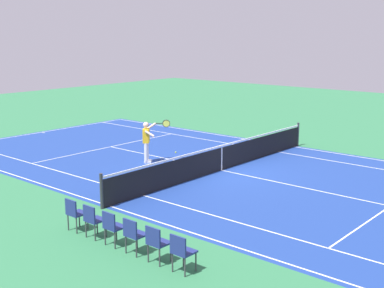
% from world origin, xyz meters
% --- Properties ---
extents(ground_plane, '(60.00, 60.00, 0.00)m').
position_xyz_m(ground_plane, '(0.00, 0.00, 0.00)').
color(ground_plane, '#2D7247').
extents(court_slab, '(24.20, 11.40, 0.00)m').
position_xyz_m(court_slab, '(0.00, 0.00, 0.00)').
color(court_slab, navy).
rests_on(court_slab, ground_plane).
extents(court_line_markings, '(23.85, 11.05, 0.01)m').
position_xyz_m(court_line_markings, '(0.00, 0.00, 0.00)').
color(court_line_markings, white).
rests_on(court_line_markings, ground_plane).
extents(tennis_net, '(0.10, 11.70, 1.08)m').
position_xyz_m(tennis_net, '(0.00, 0.00, 0.49)').
color(tennis_net, '#2D2D33').
rests_on(tennis_net, ground_plane).
extents(tennis_player_near, '(0.74, 1.08, 1.70)m').
position_xyz_m(tennis_player_near, '(3.01, 0.96, 0.93)').
color(tennis_player_near, white).
rests_on(tennis_player_near, ground_plane).
extents(tennis_ball, '(0.07, 0.07, 0.07)m').
position_xyz_m(tennis_ball, '(3.27, -1.01, 0.03)').
color(tennis_ball, '#CCE01E').
rests_on(tennis_ball, ground_plane).
extents(spectator_chair_0, '(0.44, 0.44, 0.88)m').
position_xyz_m(spectator_chair_0, '(-4.57, 7.38, 0.52)').
color(spectator_chair_0, '#38383D').
rests_on(spectator_chair_0, ground_plane).
extents(spectator_chair_1, '(0.44, 0.44, 0.88)m').
position_xyz_m(spectator_chair_1, '(-3.82, 7.38, 0.52)').
color(spectator_chair_1, '#38383D').
rests_on(spectator_chair_1, ground_plane).
extents(spectator_chair_2, '(0.44, 0.44, 0.88)m').
position_xyz_m(spectator_chair_2, '(-3.08, 7.38, 0.52)').
color(spectator_chair_2, '#38383D').
rests_on(spectator_chair_2, ground_plane).
extents(spectator_chair_3, '(0.44, 0.44, 0.88)m').
position_xyz_m(spectator_chair_3, '(-2.33, 7.38, 0.52)').
color(spectator_chair_3, '#38383D').
rests_on(spectator_chair_3, ground_plane).
extents(spectator_chair_4, '(0.44, 0.44, 0.88)m').
position_xyz_m(spectator_chair_4, '(-1.58, 7.38, 0.52)').
color(spectator_chair_4, '#38383D').
rests_on(spectator_chair_4, ground_plane).
extents(spectator_chair_5, '(0.44, 0.44, 0.88)m').
position_xyz_m(spectator_chair_5, '(-0.84, 7.38, 0.52)').
color(spectator_chair_5, '#38383D').
rests_on(spectator_chair_5, ground_plane).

